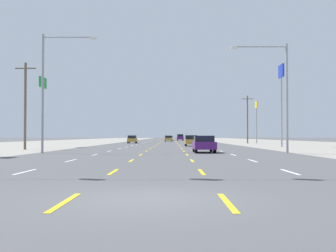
{
  "coord_description": "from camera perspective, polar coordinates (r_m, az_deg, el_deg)",
  "views": [
    {
      "loc": [
        0.54,
        -9.42,
        1.43
      ],
      "look_at": [
        0.08,
        52.6,
        2.93
      ],
      "focal_mm": 44.27,
      "sensor_mm": 36.0,
      "label": 1
    }
  ],
  "objects": [
    {
      "name": "suv_inner_right_farther",
      "position": [
        128.11,
        1.69,
        -1.56
      ],
      "size": [
        1.98,
        4.9,
        1.98
      ],
      "color": "#4C196B",
      "rests_on": "ground"
    },
    {
      "name": "ground_plane",
      "position": [
        75.43,
        0.01,
        -2.47
      ],
      "size": [
        572.0,
        572.0,
        0.0
      ],
      "primitive_type": "plane",
      "color": "#4C4C4F"
    },
    {
      "name": "hatchback_center_turn_far",
      "position": [
        101.99,
        0.04,
        -1.75
      ],
      "size": [
        1.72,
        3.9,
        1.54
      ],
      "color": "#B28C33",
      "rests_on": "ground"
    },
    {
      "name": "utility_pole_right_row_1",
      "position": [
        81.2,
        10.89,
        1.01
      ],
      "size": [
        2.2,
        0.26,
        9.19
      ],
      "color": "brown",
      "rests_on": "ground"
    },
    {
      "name": "pole_sign_left_row_1",
      "position": [
        55.94,
        -16.86,
        4.33
      ],
      "size": [
        0.24,
        2.52,
        9.02
      ],
      "color": "gray",
      "rests_on": "ground"
    },
    {
      "name": "sedan_far_right_mid",
      "position": [
        74.12,
        5.44,
        -1.9
      ],
      "size": [
        1.8,
        4.5,
        1.46
      ],
      "color": "#4C196B",
      "rests_on": "ground"
    },
    {
      "name": "lot_apron_right",
      "position": [
        79.22,
        18.23,
        -2.35
      ],
      "size": [
        28.0,
        440.0,
        0.01
      ],
      "primitive_type": "cube",
      "color": "gray",
      "rests_on": "ground"
    },
    {
      "name": "sedan_center_turn_farthest",
      "position": [
        128.56,
        0.28,
        -1.69
      ],
      "size": [
        1.8,
        4.5,
        1.46
      ],
      "color": "silver",
      "rests_on": "ground"
    },
    {
      "name": "streetlight_left_row_0",
      "position": [
        36.01,
        -16.14,
        5.63
      ],
      "size": [
        4.57,
        0.26,
        9.94
      ],
      "color": "gray",
      "rests_on": "ground"
    },
    {
      "name": "signal_span_wire",
      "position": [
        16.43,
        -2.32,
        14.7
      ],
      "size": [
        25.49,
        0.52,
        9.93
      ],
      "color": "brown",
      "rests_on": "ground"
    },
    {
      "name": "utility_pole_left_row_0",
      "position": [
        46.19,
        -19.06,
        2.85
      ],
      "size": [
        2.2,
        0.26,
        9.18
      ],
      "color": "brown",
      "rests_on": "ground"
    },
    {
      "name": "lot_apron_left",
      "position": [
        79.56,
        -18.13,
        -2.34
      ],
      "size": [
        28.0,
        440.0,
        0.01
      ],
      "primitive_type": "cube",
      "color": "gray",
      "rests_on": "ground"
    },
    {
      "name": "sedan_inner_right_nearest",
      "position": [
        35.82,
        4.96,
        -2.46
      ],
      "size": [
        1.8,
        4.5,
        1.46
      ],
      "color": "#4C196B",
      "rests_on": "ground"
    },
    {
      "name": "hatchback_far_left_midfar",
      "position": [
        81.65,
        -4.94,
        -1.83
      ],
      "size": [
        1.72,
        3.9,
        1.54
      ],
      "color": "#B28C33",
      "rests_on": "ground"
    },
    {
      "name": "pole_sign_right_row_2",
      "position": [
        84.1,
        12.08,
        1.82
      ],
      "size": [
        0.24,
        1.73,
        8.34
      ],
      "color": "gray",
      "rests_on": "ground"
    },
    {
      "name": "streetlight_right_row_0",
      "position": [
        35.65,
        15.21,
        5.03
      ],
      "size": [
        4.75,
        0.26,
        9.11
      ],
      "color": "gray",
      "rests_on": "ground"
    },
    {
      "name": "pole_sign_right_row_1",
      "position": [
        56.82,
        15.33,
        5.49
      ],
      "size": [
        0.24,
        2.17,
        10.85
      ],
      "color": "gray",
      "rests_on": "ground"
    },
    {
      "name": "hatchback_inner_right_near",
      "position": [
        58.47,
        3.19,
        -2.02
      ],
      "size": [
        1.72,
        3.9,
        1.54
      ],
      "color": "#B28C33",
      "rests_on": "ground"
    },
    {
      "name": "lane_markings",
      "position": [
        113.93,
        0.15,
        -2.1
      ],
      "size": [
        10.64,
        227.6,
        0.01
      ],
      "color": "white",
      "rests_on": "ground"
    }
  ]
}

